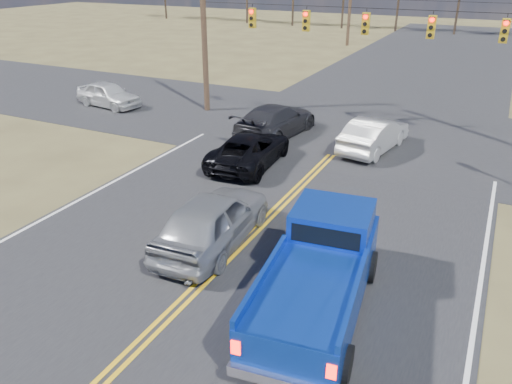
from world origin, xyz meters
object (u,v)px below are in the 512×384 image
at_px(white_car_queue, 374,135).
at_px(cross_car_west, 108,94).
at_px(silver_suv, 213,219).
at_px(black_suv, 250,149).
at_px(dgrey_car_queue, 276,120).
at_px(pickup_truck, 319,273).

distance_m(white_car_queue, cross_car_west, 16.24).
xyz_separation_m(silver_suv, black_suv, (-2.03, 6.46, -0.16)).
distance_m(black_suv, white_car_queue, 5.95).
xyz_separation_m(white_car_queue, dgrey_car_queue, (-4.94, 0.00, 0.02)).
bearing_deg(silver_suv, dgrey_car_queue, -79.65).
distance_m(black_suv, dgrey_car_queue, 4.15).
xyz_separation_m(silver_suv, cross_car_west, (-13.94, 11.16, -0.13)).
bearing_deg(cross_car_west, pickup_truck, -117.19).
relative_size(pickup_truck, dgrey_car_queue, 1.13).
bearing_deg(pickup_truck, silver_suv, 151.35).
height_order(black_suv, white_car_queue, white_car_queue).
bearing_deg(black_suv, white_car_queue, -140.73).
bearing_deg(dgrey_car_queue, cross_car_west, 3.43).
height_order(pickup_truck, silver_suv, pickup_truck).
bearing_deg(black_suv, cross_car_west, -25.82).
height_order(silver_suv, cross_car_west, silver_suv).
relative_size(pickup_truck, white_car_queue, 1.32).
bearing_deg(dgrey_car_queue, silver_suv, 110.61).
xyz_separation_m(white_car_queue, cross_car_west, (-16.22, 0.60, -0.04)).
height_order(silver_suv, black_suv, silver_suv).
relative_size(dgrey_car_queue, cross_car_west, 1.27).
distance_m(white_car_queue, dgrey_car_queue, 4.94).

